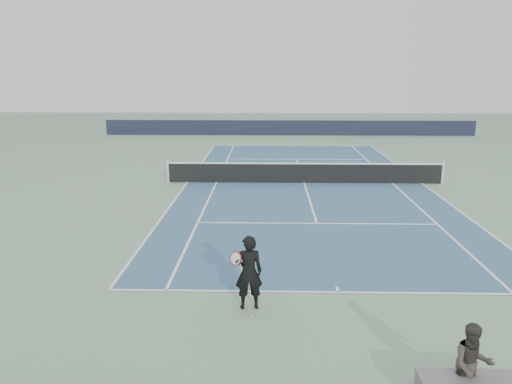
{
  "coord_description": "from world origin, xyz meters",
  "views": [
    {
      "loc": [
        -1.68,
        -22.85,
        5.12
      ],
      "look_at": [
        -2.1,
        -6.35,
        1.1
      ],
      "focal_mm": 35.0,
      "sensor_mm": 36.0,
      "label": 1
    }
  ],
  "objects_px": {
    "tennis_player": "(249,272)",
    "spectator_bench": "(471,378)",
    "tennis_net": "(304,172)",
    "tennis_ball": "(251,317)"
  },
  "relations": [
    {
      "from": "tennis_net",
      "to": "tennis_ball",
      "type": "xyz_separation_m",
      "value": [
        -2.02,
        -13.21,
        -0.47
      ]
    },
    {
      "from": "tennis_net",
      "to": "spectator_bench",
      "type": "relative_size",
      "value": 8.14
    },
    {
      "from": "tennis_player",
      "to": "spectator_bench",
      "type": "relative_size",
      "value": 1.06
    },
    {
      "from": "tennis_net",
      "to": "tennis_ball",
      "type": "height_order",
      "value": "tennis_net"
    },
    {
      "from": "tennis_ball",
      "to": "spectator_bench",
      "type": "bearing_deg",
      "value": -38.16
    },
    {
      "from": "tennis_net",
      "to": "tennis_ball",
      "type": "bearing_deg",
      "value": -98.7
    },
    {
      "from": "tennis_player",
      "to": "tennis_ball",
      "type": "height_order",
      "value": "tennis_player"
    },
    {
      "from": "tennis_player",
      "to": "tennis_ball",
      "type": "bearing_deg",
      "value": -81.24
    },
    {
      "from": "tennis_net",
      "to": "tennis_player",
      "type": "distance_m",
      "value": 12.87
    },
    {
      "from": "tennis_net",
      "to": "tennis_ball",
      "type": "distance_m",
      "value": 13.37
    }
  ]
}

